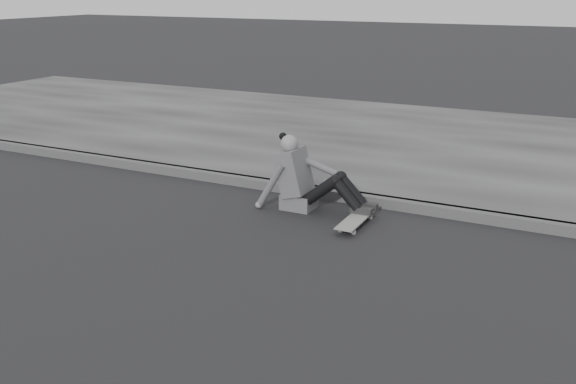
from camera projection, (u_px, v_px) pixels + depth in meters
name	position (u px, v px, depth m)	size (l,w,h in m)	color
ground	(359.00, 315.00, 5.06)	(80.00, 80.00, 0.00)	black
curb	(439.00, 210.00, 7.24)	(24.00, 0.16, 0.12)	#444444
sidewalk	(487.00, 151.00, 9.82)	(24.00, 6.00, 0.12)	#3C3C3C
skateboard	(356.00, 219.00, 6.93)	(0.20, 0.78, 0.09)	#A9A8A3
seated_woman	(304.00, 179.00, 7.36)	(1.38, 0.46, 0.88)	#515154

